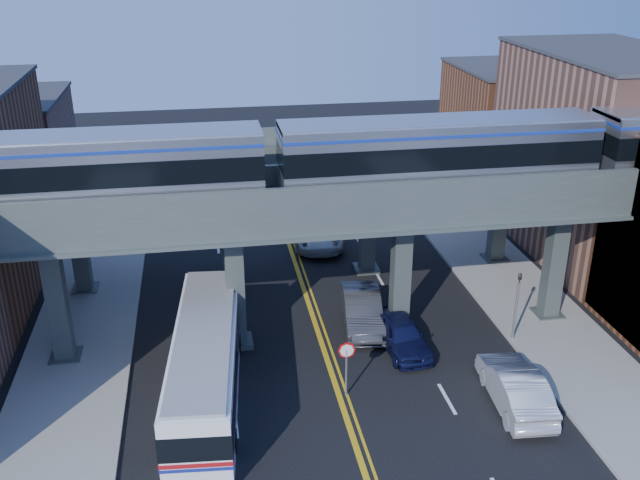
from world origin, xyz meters
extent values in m
plane|color=black|center=(0.00, 0.00, 0.00)|extent=(120.00, 120.00, 0.00)
cube|color=gray|center=(-11.50, 10.00, 0.08)|extent=(5.00, 70.00, 0.16)
cube|color=gray|center=(11.50, 10.00, 0.08)|extent=(5.00, 70.00, 0.16)
cube|color=#8B5A48|center=(-18.50, 29.00, 4.00)|extent=(8.00, 10.00, 8.00)
cube|color=#8B5A48|center=(18.50, 16.00, 6.00)|extent=(8.00, 14.00, 12.00)
cube|color=brown|center=(18.50, 29.00, 4.50)|extent=(8.00, 10.00, 9.00)
cube|color=#3D4744|center=(-12.00, 8.00, 3.00)|extent=(0.85, 0.85, 6.00)
cube|color=#3D4744|center=(-4.00, 8.00, 3.00)|extent=(0.85, 0.85, 6.00)
cube|color=#3D4744|center=(4.00, 8.00, 3.00)|extent=(0.85, 0.85, 6.00)
cube|color=#3D4744|center=(12.00, 8.00, 3.00)|extent=(0.85, 0.85, 6.00)
cube|color=#454F4B|center=(0.00, 8.00, 6.70)|extent=(52.00, 3.60, 1.40)
cube|color=#3D4744|center=(-12.00, 15.00, 3.00)|extent=(0.85, 0.85, 6.00)
cube|color=#3D4744|center=(-4.00, 15.00, 3.00)|extent=(0.85, 0.85, 6.00)
cube|color=#3D4744|center=(4.00, 15.00, 3.00)|extent=(0.85, 0.85, 6.00)
cube|color=#3D4744|center=(12.00, 15.00, 3.00)|extent=(0.85, 0.85, 6.00)
cube|color=#454F4B|center=(0.00, 15.00, 6.70)|extent=(52.00, 3.60, 1.40)
cube|color=black|center=(-5.17, 8.00, 7.52)|extent=(2.10, 2.10, 0.24)
cube|color=silver|center=(-9.80, 8.00, 9.16)|extent=(14.49, 2.77, 3.05)
cube|color=black|center=(-9.80, 8.00, 9.31)|extent=(14.51, 2.83, 1.05)
cube|color=black|center=(0.85, 8.00, 7.52)|extent=(2.10, 2.10, 0.24)
cube|color=black|center=(10.13, 8.00, 7.52)|extent=(2.10, 2.10, 0.24)
cube|color=silver|center=(5.49, 8.00, 9.16)|extent=(14.49, 2.77, 3.05)
cube|color=black|center=(5.49, 8.00, 9.31)|extent=(14.51, 2.83, 1.05)
cylinder|color=slate|center=(0.30, 3.00, 1.15)|extent=(0.09, 0.09, 2.30)
cylinder|color=red|center=(0.30, 3.00, 2.25)|extent=(0.76, 0.04, 0.76)
cylinder|color=slate|center=(9.20, 6.00, 1.60)|extent=(0.12, 0.12, 3.20)
imported|color=black|center=(9.20, 6.00, 3.65)|extent=(0.15, 0.18, 0.90)
cube|color=white|center=(-5.54, 4.00, 1.52)|extent=(3.57, 11.93, 3.04)
cube|color=black|center=(-5.54, 4.00, 1.91)|extent=(3.63, 11.98, 1.03)
cube|color=#B21419|center=(-5.54, 4.00, 1.22)|extent=(3.62, 11.98, 0.18)
cylinder|color=black|center=(-5.87, 0.25, 0.49)|extent=(2.72, 1.21, 0.98)
cylinder|color=black|center=(-5.25, 7.28, 0.49)|extent=(2.72, 1.21, 0.98)
imported|color=#0F133A|center=(3.64, 6.24, 0.78)|extent=(2.28, 4.76, 1.57)
imported|color=#313133|center=(2.30, 8.70, 0.87)|extent=(2.49, 5.48, 1.74)
imported|color=silver|center=(1.80, 19.73, 0.89)|extent=(3.28, 6.53, 1.77)
imported|color=#BBBCC1|center=(2.30, 23.53, 0.78)|extent=(2.35, 5.42, 1.55)
imported|color=silver|center=(7.13, 1.17, 0.87)|extent=(2.24, 5.43, 1.75)
camera|label=1|loc=(-5.13, -21.98, 18.20)|focal=40.00mm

